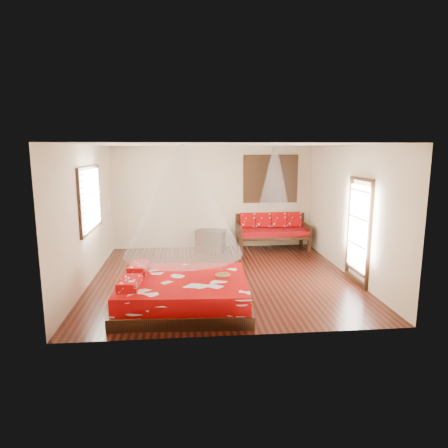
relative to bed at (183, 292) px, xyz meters
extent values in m
cube|color=black|center=(0.83, 1.54, -0.26)|extent=(5.50, 5.50, 0.02)
cube|color=white|center=(0.83, 1.54, 2.56)|extent=(5.50, 5.50, 0.02)
cube|color=beige|center=(-1.93, 1.54, 1.15)|extent=(0.02, 5.50, 2.80)
cube|color=beige|center=(3.59, 1.54, 1.15)|extent=(0.02, 5.50, 2.80)
cube|color=beige|center=(0.83, 4.30, 1.15)|extent=(5.50, 0.02, 2.80)
cube|color=beige|center=(0.83, -1.22, 1.15)|extent=(5.50, 0.02, 2.80)
cube|color=black|center=(0.02, 0.00, -0.15)|extent=(2.37, 2.16, 0.20)
cube|color=#A40505|center=(0.02, 0.00, 0.10)|extent=(2.26, 2.06, 0.30)
cube|color=#A40505|center=(-0.86, -0.38, 0.32)|extent=(0.36, 0.61, 0.15)
cube|color=#A40505|center=(-0.81, 0.48, 0.32)|extent=(0.36, 0.61, 0.15)
cube|color=black|center=(1.51, 3.46, -0.04)|extent=(0.08, 0.08, 0.42)
cube|color=black|center=(3.34, 3.46, -0.04)|extent=(0.08, 0.08, 0.42)
cube|color=black|center=(1.51, 4.21, -0.04)|extent=(0.08, 0.08, 0.42)
cube|color=black|center=(3.34, 4.21, -0.04)|extent=(0.08, 0.08, 0.42)
cube|color=black|center=(2.43, 3.84, 0.13)|extent=(1.96, 0.87, 0.08)
cube|color=#7F0407|center=(2.43, 3.84, 0.24)|extent=(1.90, 0.81, 0.14)
cube|color=black|center=(2.43, 4.23, 0.42)|extent=(1.96, 0.06, 0.55)
cube|color=black|center=(1.49, 3.84, 0.29)|extent=(0.06, 0.87, 0.30)
cube|color=black|center=(3.36, 3.84, 0.29)|extent=(0.06, 0.87, 0.30)
cube|color=#A40505|center=(1.77, 4.11, 0.51)|extent=(0.41, 0.20, 0.43)
cube|color=#A40505|center=(2.21, 4.11, 0.51)|extent=(0.41, 0.20, 0.43)
cube|color=#A40505|center=(2.64, 4.11, 0.51)|extent=(0.41, 0.20, 0.43)
cube|color=#A40505|center=(3.08, 4.11, 0.51)|extent=(0.41, 0.20, 0.43)
cube|color=black|center=(0.73, 3.99, -0.01)|extent=(0.87, 0.73, 0.49)
cube|color=black|center=(0.73, 3.99, 0.26)|extent=(0.92, 0.78, 0.05)
cube|color=black|center=(2.43, 4.26, 1.65)|extent=(1.52, 0.06, 1.32)
cube|color=black|center=(2.43, 4.25, 1.65)|extent=(1.35, 0.04, 1.10)
cube|color=black|center=(-1.89, 1.74, 1.45)|extent=(0.08, 1.74, 1.34)
cube|color=silver|center=(-1.85, 1.74, 1.45)|extent=(0.04, 1.54, 1.10)
cube|color=black|center=(3.55, 0.94, 0.80)|extent=(0.08, 1.02, 2.16)
cube|color=white|center=(3.53, 0.94, 0.90)|extent=(0.03, 0.82, 1.70)
cylinder|color=brown|center=(0.70, 0.08, 0.26)|extent=(0.28, 0.28, 0.03)
cone|color=white|center=(0.02, 0.00, 1.60)|extent=(2.02, 2.02, 1.80)
cone|color=white|center=(2.43, 3.79, 1.75)|extent=(0.78, 0.78, 1.50)
camera|label=1|loc=(0.07, -6.66, 2.46)|focal=32.00mm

